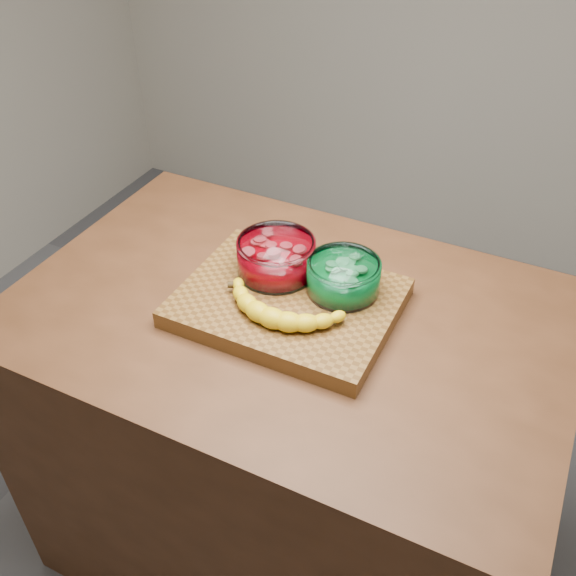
% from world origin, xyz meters
% --- Properties ---
extents(ground, '(3.50, 3.50, 0.00)m').
position_xyz_m(ground, '(0.00, 0.00, 0.00)').
color(ground, '#4F5054').
rests_on(ground, ground).
extents(counter, '(1.20, 0.80, 0.90)m').
position_xyz_m(counter, '(0.00, 0.00, 0.45)').
color(counter, '#512D18').
rests_on(counter, ground).
extents(cutting_board, '(0.45, 0.35, 0.04)m').
position_xyz_m(cutting_board, '(0.00, 0.00, 0.92)').
color(cutting_board, brown).
rests_on(cutting_board, counter).
extents(bowl_red, '(0.17, 0.17, 0.08)m').
position_xyz_m(bowl_red, '(-0.06, 0.06, 0.98)').
color(bowl_red, white).
rests_on(bowl_red, cutting_board).
extents(bowl_green, '(0.16, 0.16, 0.07)m').
position_xyz_m(bowl_green, '(0.10, 0.07, 0.98)').
color(bowl_green, white).
rests_on(bowl_green, cutting_board).
extents(banana, '(0.30, 0.13, 0.04)m').
position_xyz_m(banana, '(0.01, -0.07, 0.96)').
color(banana, yellow).
rests_on(banana, cutting_board).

